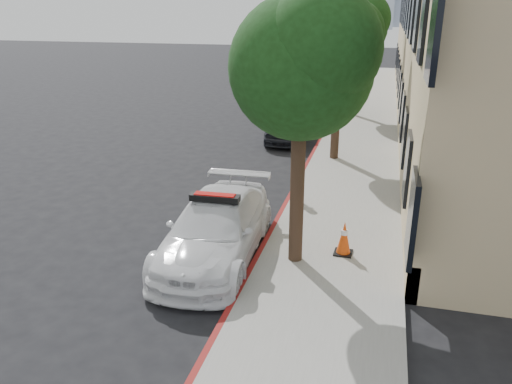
{
  "coord_description": "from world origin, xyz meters",
  "views": [
    {
      "loc": [
        4.49,
        -11.65,
        5.38
      ],
      "look_at": [
        1.6,
        -0.37,
        1.0
      ],
      "focal_mm": 35.0,
      "sensor_mm": 36.0,
      "label": 1
    }
  ],
  "objects_px": {
    "police_car": "(216,229)",
    "parked_car_mid": "(289,123)",
    "parked_car_far": "(303,95)",
    "fire_hydrant": "(297,189)",
    "traffic_cone": "(344,238)"
  },
  "relations": [
    {
      "from": "parked_car_far",
      "to": "traffic_cone",
      "type": "bearing_deg",
      "value": -79.1
    },
    {
      "from": "parked_car_far",
      "to": "traffic_cone",
      "type": "relative_size",
      "value": 5.88
    },
    {
      "from": "police_car",
      "to": "parked_car_far",
      "type": "height_order",
      "value": "police_car"
    },
    {
      "from": "police_car",
      "to": "fire_hydrant",
      "type": "bearing_deg",
      "value": 67.62
    },
    {
      "from": "parked_car_far",
      "to": "fire_hydrant",
      "type": "height_order",
      "value": "parked_car_far"
    },
    {
      "from": "police_car",
      "to": "fire_hydrant",
      "type": "xyz_separation_m",
      "value": [
        1.25,
        3.42,
        -0.16
      ]
    },
    {
      "from": "police_car",
      "to": "parked_car_far",
      "type": "xyz_separation_m",
      "value": [
        -0.91,
        17.6,
        0.06
      ]
    },
    {
      "from": "parked_car_far",
      "to": "fire_hydrant",
      "type": "xyz_separation_m",
      "value": [
        2.16,
        -14.18,
        -0.22
      ]
    },
    {
      "from": "police_car",
      "to": "parked_car_mid",
      "type": "distance_m",
      "value": 10.79
    },
    {
      "from": "parked_car_mid",
      "to": "parked_car_far",
      "type": "bearing_deg",
      "value": 90.76
    },
    {
      "from": "police_car",
      "to": "parked_car_mid",
      "type": "bearing_deg",
      "value": 89.85
    },
    {
      "from": "parked_car_far",
      "to": "parked_car_mid",
      "type": "bearing_deg",
      "value": -87.18
    },
    {
      "from": "parked_car_mid",
      "to": "fire_hydrant",
      "type": "xyz_separation_m",
      "value": [
        1.66,
        -7.36,
        -0.17
      ]
    },
    {
      "from": "police_car",
      "to": "traffic_cone",
      "type": "relative_size",
      "value": 6.24
    },
    {
      "from": "police_car",
      "to": "parked_car_mid",
      "type": "height_order",
      "value": "police_car"
    }
  ]
}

